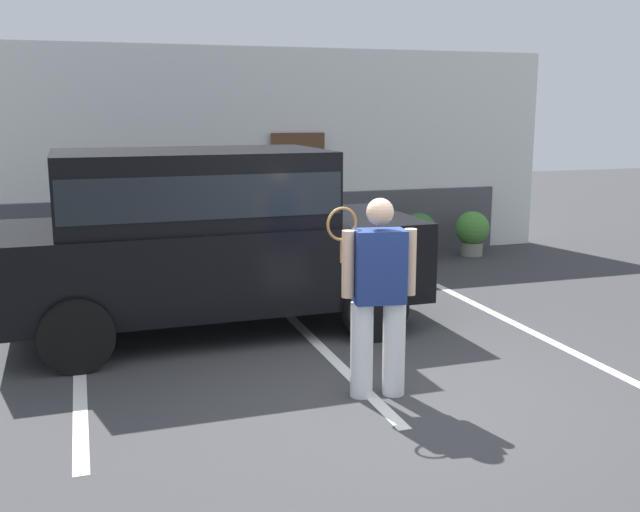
{
  "coord_description": "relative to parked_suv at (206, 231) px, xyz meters",
  "views": [
    {
      "loc": [
        -2.48,
        -5.72,
        2.51
      ],
      "look_at": [
        -0.25,
        1.2,
        1.05
      ],
      "focal_mm": 41.69,
      "sensor_mm": 36.0,
      "label": 1
    }
  ],
  "objects": [
    {
      "name": "ground_plane",
      "position": [
        1.18,
        -2.47,
        -1.15
      ],
      "size": [
        40.0,
        40.0,
        0.0
      ],
      "primitive_type": "plane",
      "color": "#38383A"
    },
    {
      "name": "parking_stripe_0",
      "position": [
        -1.42,
        -0.97,
        -1.14
      ],
      "size": [
        0.12,
        4.4,
        0.01
      ],
      "primitive_type": "cube",
      "color": "silver",
      "rests_on": "ground_plane"
    },
    {
      "name": "parking_stripe_1",
      "position": [
        1.03,
        -0.97,
        -1.14
      ],
      "size": [
        0.12,
        4.4,
        0.01
      ],
      "primitive_type": "cube",
      "color": "silver",
      "rests_on": "ground_plane"
    },
    {
      "name": "parking_stripe_2",
      "position": [
        3.48,
        -0.97,
        -1.14
      ],
      "size": [
        0.12,
        4.4,
        0.01
      ],
      "primitive_type": "cube",
      "color": "silver",
      "rests_on": "ground_plane"
    },
    {
      "name": "house_frontage",
      "position": [
        1.19,
        3.82,
        0.48
      ],
      "size": [
        10.95,
        0.4,
        3.46
      ],
      "color": "white",
      "rests_on": "ground_plane"
    },
    {
      "name": "parked_suv",
      "position": [
        0.0,
        0.0,
        0.0
      ],
      "size": [
        4.63,
        2.22,
        2.05
      ],
      "rotation": [
        0.0,
        0.0,
        0.02
      ],
      "color": "black",
      "rests_on": "ground_plane"
    },
    {
      "name": "tennis_player_man",
      "position": [
        1.09,
        -2.42,
        -0.23
      ],
      "size": [
        0.78,
        0.33,
        1.76
      ],
      "rotation": [
        0.0,
        0.0,
        2.99
      ],
      "color": "white",
      "rests_on": "ground_plane"
    },
    {
      "name": "potted_plant_by_porch",
      "position": [
        3.97,
        2.82,
        -0.7
      ],
      "size": [
        0.61,
        0.61,
        0.8
      ],
      "color": "gray",
      "rests_on": "ground_plane"
    },
    {
      "name": "potted_plant_secondary",
      "position": [
        5.05,
        2.96,
        -0.72
      ],
      "size": [
        0.58,
        0.58,
        0.77
      ],
      "color": "gray",
      "rests_on": "ground_plane"
    }
  ]
}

